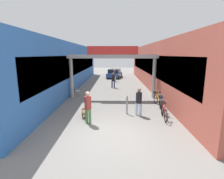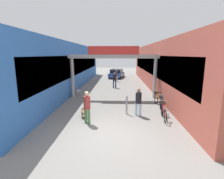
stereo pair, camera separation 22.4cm
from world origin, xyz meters
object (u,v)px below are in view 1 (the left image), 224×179
at_px(pedestrian_companion, 139,100).
at_px(pedestrian_carrying_crate, 113,79).
at_px(bicycle_orange_third, 158,99).
at_px(bollard_post_metal, 127,105).
at_px(parked_car_blue, 115,74).
at_px(pedestrian_elderly_walking, 114,74).
at_px(dog_on_leash, 84,112).
at_px(cafe_chair_aluminium_nearer, 76,90).
at_px(pedestrian_with_dog, 88,106).
at_px(bicycle_red_nearest, 164,111).
at_px(bicycle_blue_second, 161,104).

height_order(pedestrian_companion, pedestrian_carrying_crate, pedestrian_carrying_crate).
xyz_separation_m(bicycle_orange_third, bollard_post_metal, (-2.29, -1.92, 0.13)).
relative_size(bollard_post_metal, parked_car_blue, 0.26).
bearing_deg(pedestrian_elderly_walking, pedestrian_carrying_crate, -91.51).
distance_m(pedestrian_carrying_crate, dog_on_leash, 9.05).
xyz_separation_m(bicycle_orange_third, cafe_chair_aluminium_nearer, (-6.29, 2.55, 0.10)).
distance_m(pedestrian_carrying_crate, cafe_chair_aluminium_nearer, 4.92).
distance_m(bicycle_orange_third, bollard_post_metal, 2.99).
distance_m(pedestrian_carrying_crate, bollard_post_metal, 8.31).
height_order(pedestrian_carrying_crate, bollard_post_metal, pedestrian_carrying_crate).
distance_m(pedestrian_with_dog, pedestrian_elderly_walking, 14.28).
bearing_deg(bicycle_red_nearest, bicycle_orange_third, 83.45).
height_order(pedestrian_elderly_walking, bicycle_orange_third, pedestrian_elderly_walking).
bearing_deg(dog_on_leash, pedestrian_elderly_walking, 82.80).
height_order(pedestrian_with_dog, bicycle_blue_second, pedestrian_with_dog).
xyz_separation_m(pedestrian_companion, bicycle_orange_third, (1.63, 2.16, -0.48)).
height_order(bicycle_red_nearest, bicycle_orange_third, same).
xyz_separation_m(pedestrian_carrying_crate, dog_on_leash, (-1.57, -8.89, -0.61)).
height_order(pedestrian_with_dog, cafe_chair_aluminium_nearer, pedestrian_with_dog).
distance_m(bicycle_red_nearest, cafe_chair_aluminium_nearer, 7.90).
xyz_separation_m(pedestrian_with_dog, bicycle_red_nearest, (4.06, 0.85, -0.53)).
relative_size(pedestrian_with_dog, pedestrian_companion, 1.05).
bearing_deg(pedestrian_companion, pedestrian_carrying_crate, 100.25).
bearing_deg(bicycle_blue_second, pedestrian_companion, -150.31).
height_order(pedestrian_elderly_walking, bollard_post_metal, pedestrian_elderly_walking).
xyz_separation_m(pedestrian_with_dog, bollard_post_metal, (2.08, 1.52, -0.40)).
xyz_separation_m(pedestrian_elderly_walking, bicycle_blue_second, (2.95, -12.07, -0.50)).
xyz_separation_m(bollard_post_metal, cafe_chair_aluminium_nearer, (-4.01, 4.47, -0.03)).
bearing_deg(cafe_chair_aluminium_nearer, bollard_post_metal, -48.13).
bearing_deg(pedestrian_carrying_crate, pedestrian_elderly_walking, 88.49).
relative_size(bicycle_blue_second, bollard_post_metal, 1.50).
xyz_separation_m(pedestrian_carrying_crate, parked_car_blue, (0.14, 8.29, -0.29)).
bearing_deg(parked_car_blue, bicycle_blue_second, -79.57).
relative_size(bicycle_blue_second, cafe_chair_aluminium_nearer, 1.89).
xyz_separation_m(dog_on_leash, parked_car_blue, (1.70, 17.18, 0.32)).
xyz_separation_m(bicycle_orange_third, parked_car_blue, (-3.03, 14.62, 0.21)).
height_order(pedestrian_companion, bollard_post_metal, pedestrian_companion).
bearing_deg(pedestrian_elderly_walking, bicycle_red_nearest, -78.36).
bearing_deg(bicycle_blue_second, pedestrian_carrying_crate, 111.91).
bearing_deg(pedestrian_companion, cafe_chair_aluminium_nearer, 134.70).
height_order(pedestrian_with_dog, bicycle_orange_third, pedestrian_with_dog).
relative_size(pedestrian_elderly_walking, dog_on_leash, 2.24).
distance_m(pedestrian_with_dog, pedestrian_companion, 3.02).
bearing_deg(bicycle_orange_third, parked_car_blue, 101.71).
distance_m(pedestrian_with_dog, dog_on_leash, 1.16).
relative_size(dog_on_leash, parked_car_blue, 0.17).
distance_m(dog_on_leash, bollard_post_metal, 2.54).
bearing_deg(pedestrian_carrying_crate, bicycle_red_nearest, -72.17).
bearing_deg(pedestrian_companion, parked_car_blue, 94.77).
distance_m(dog_on_leash, bicycle_red_nearest, 4.44).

